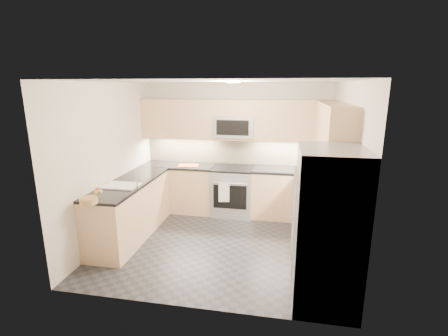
% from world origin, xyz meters
% --- Properties ---
extents(floor, '(3.60, 3.20, 0.00)m').
position_xyz_m(floor, '(0.00, 0.00, 0.00)').
color(floor, black).
rests_on(floor, ground).
extents(ceiling, '(3.60, 3.20, 0.02)m').
position_xyz_m(ceiling, '(0.00, 0.00, 2.50)').
color(ceiling, beige).
rests_on(ceiling, wall_back).
extents(wall_back, '(3.60, 0.02, 2.50)m').
position_xyz_m(wall_back, '(0.00, 1.60, 1.25)').
color(wall_back, beige).
rests_on(wall_back, floor).
extents(wall_front, '(3.60, 0.02, 2.50)m').
position_xyz_m(wall_front, '(0.00, -1.60, 1.25)').
color(wall_front, beige).
rests_on(wall_front, floor).
extents(wall_left, '(0.02, 3.20, 2.50)m').
position_xyz_m(wall_left, '(-1.80, 0.00, 1.25)').
color(wall_left, beige).
rests_on(wall_left, floor).
extents(wall_right, '(0.02, 3.20, 2.50)m').
position_xyz_m(wall_right, '(1.80, 0.00, 1.25)').
color(wall_right, beige).
rests_on(wall_right, floor).
extents(base_cab_back_left, '(1.42, 0.60, 0.90)m').
position_xyz_m(base_cab_back_left, '(-1.09, 1.30, 0.45)').
color(base_cab_back_left, tan).
rests_on(base_cab_back_left, floor).
extents(base_cab_back_right, '(1.42, 0.60, 0.90)m').
position_xyz_m(base_cab_back_right, '(1.09, 1.30, 0.45)').
color(base_cab_back_right, tan).
rests_on(base_cab_back_right, floor).
extents(base_cab_right, '(0.60, 1.70, 0.90)m').
position_xyz_m(base_cab_right, '(1.50, 0.15, 0.45)').
color(base_cab_right, tan).
rests_on(base_cab_right, floor).
extents(base_cab_peninsula, '(0.60, 2.00, 0.90)m').
position_xyz_m(base_cab_peninsula, '(-1.50, 0.00, 0.45)').
color(base_cab_peninsula, tan).
rests_on(base_cab_peninsula, floor).
extents(countertop_back_left, '(1.42, 0.63, 0.04)m').
position_xyz_m(countertop_back_left, '(-1.09, 1.30, 0.92)').
color(countertop_back_left, black).
rests_on(countertop_back_left, base_cab_back_left).
extents(countertop_back_right, '(1.42, 0.63, 0.04)m').
position_xyz_m(countertop_back_right, '(1.09, 1.30, 0.92)').
color(countertop_back_right, black).
rests_on(countertop_back_right, base_cab_back_right).
extents(countertop_right, '(0.63, 1.70, 0.04)m').
position_xyz_m(countertop_right, '(1.50, 0.15, 0.92)').
color(countertop_right, black).
rests_on(countertop_right, base_cab_right).
extents(countertop_peninsula, '(0.63, 2.00, 0.04)m').
position_xyz_m(countertop_peninsula, '(-1.50, 0.00, 0.92)').
color(countertop_peninsula, black).
rests_on(countertop_peninsula, base_cab_peninsula).
extents(upper_cab_back, '(3.60, 0.35, 0.75)m').
position_xyz_m(upper_cab_back, '(0.00, 1.43, 1.83)').
color(upper_cab_back, tan).
rests_on(upper_cab_back, wall_back).
extents(upper_cab_right, '(0.35, 1.95, 0.75)m').
position_xyz_m(upper_cab_right, '(1.62, 0.28, 1.83)').
color(upper_cab_right, tan).
rests_on(upper_cab_right, wall_right).
extents(backsplash_back, '(3.60, 0.01, 0.51)m').
position_xyz_m(backsplash_back, '(0.00, 1.60, 1.20)').
color(backsplash_back, tan).
rests_on(backsplash_back, wall_back).
extents(backsplash_right, '(0.01, 2.30, 0.51)m').
position_xyz_m(backsplash_right, '(1.80, 0.45, 1.20)').
color(backsplash_right, tan).
rests_on(backsplash_right, wall_right).
extents(gas_range, '(0.76, 0.65, 0.91)m').
position_xyz_m(gas_range, '(0.00, 1.28, 0.46)').
color(gas_range, '#ABAEB3').
rests_on(gas_range, floor).
extents(range_cooktop, '(0.76, 0.65, 0.03)m').
position_xyz_m(range_cooktop, '(0.00, 1.28, 0.92)').
color(range_cooktop, black).
rests_on(range_cooktop, gas_range).
extents(oven_door_glass, '(0.62, 0.02, 0.45)m').
position_xyz_m(oven_door_glass, '(0.00, 0.95, 0.45)').
color(oven_door_glass, black).
rests_on(oven_door_glass, gas_range).
extents(oven_handle, '(0.60, 0.02, 0.02)m').
position_xyz_m(oven_handle, '(0.00, 0.93, 0.72)').
color(oven_handle, '#B2B5BA').
rests_on(oven_handle, gas_range).
extents(microwave, '(0.76, 0.40, 0.40)m').
position_xyz_m(microwave, '(0.00, 1.40, 1.70)').
color(microwave, '#9B9EA3').
rests_on(microwave, upper_cab_back).
extents(microwave_door, '(0.60, 0.01, 0.28)m').
position_xyz_m(microwave_door, '(0.00, 1.20, 1.70)').
color(microwave_door, black).
rests_on(microwave_door, microwave).
extents(refrigerator, '(0.70, 0.90, 1.80)m').
position_xyz_m(refrigerator, '(1.45, -1.15, 0.90)').
color(refrigerator, '#999CA1').
rests_on(refrigerator, floor).
extents(fridge_handle_left, '(0.02, 0.02, 1.20)m').
position_xyz_m(fridge_handle_left, '(1.08, -1.33, 0.95)').
color(fridge_handle_left, '#B2B5BA').
rests_on(fridge_handle_left, refrigerator).
extents(fridge_handle_right, '(0.02, 0.02, 1.20)m').
position_xyz_m(fridge_handle_right, '(1.08, -0.97, 0.95)').
color(fridge_handle_right, '#B2B5BA').
rests_on(fridge_handle_right, refrigerator).
extents(sink_basin, '(0.52, 0.38, 0.16)m').
position_xyz_m(sink_basin, '(-1.50, -0.25, 0.88)').
color(sink_basin, white).
rests_on(sink_basin, base_cab_peninsula).
extents(faucet, '(0.03, 0.03, 0.28)m').
position_xyz_m(faucet, '(-1.24, -0.25, 1.08)').
color(faucet, silver).
rests_on(faucet, countertop_peninsula).
extents(utensil_bowl, '(0.32, 0.32, 0.14)m').
position_xyz_m(utensil_bowl, '(1.46, 1.31, 1.01)').
color(utensil_bowl, '#50BC5A').
rests_on(utensil_bowl, countertop_back_right).
extents(cutting_board, '(0.41, 0.31, 0.01)m').
position_xyz_m(cutting_board, '(-0.86, 1.22, 0.95)').
color(cutting_board, red).
rests_on(cutting_board, countertop_back_left).
extents(fruit_basket, '(0.27, 0.27, 0.08)m').
position_xyz_m(fruit_basket, '(-1.55, -1.03, 0.98)').
color(fruit_basket, '#A7844E').
rests_on(fruit_basket, countertop_peninsula).
extents(fruit_apple, '(0.07, 0.07, 0.07)m').
position_xyz_m(fruit_apple, '(-1.53, -0.83, 1.05)').
color(fruit_apple, '#A7131E').
rests_on(fruit_apple, fruit_basket).
extents(fruit_pear, '(0.07, 0.07, 0.07)m').
position_xyz_m(fruit_pear, '(-1.47, -0.87, 1.05)').
color(fruit_pear, '#63A346').
rests_on(fruit_pear, fruit_basket).
extents(dish_towel_check, '(0.20, 0.04, 0.37)m').
position_xyz_m(dish_towel_check, '(-0.10, 0.91, 0.55)').
color(dish_towel_check, white).
rests_on(dish_towel_check, oven_handle).
extents(fruit_orange, '(0.06, 0.06, 0.06)m').
position_xyz_m(fruit_orange, '(-1.52, -0.90, 1.05)').
color(fruit_orange, orange).
rests_on(fruit_orange, fruit_basket).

